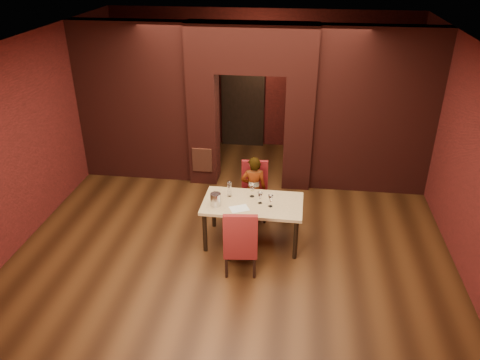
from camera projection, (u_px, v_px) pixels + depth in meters
The scene contains 25 objects.
floor at pixel (237, 233), 8.10m from camera, with size 8.00×8.00×0.00m, color #402310.
ceiling at pixel (237, 44), 6.63m from camera, with size 7.00×8.00×0.04m, color silver.
wall_back at pixel (260, 80), 10.89m from camera, with size 7.00×0.04×3.20m, color maroon.
wall_front at pixel (171, 340), 3.84m from camera, with size 7.00×0.04×3.20m, color maroon.
wall_left at pixel (29, 137), 7.77m from camera, with size 0.04×8.00×3.20m, color maroon.
wall_right at pixel (470, 160), 6.96m from camera, with size 0.04×8.00×3.20m, color maroon.
pillar_left at pixel (204, 127), 9.44m from camera, with size 0.55×0.55×2.30m, color maroon.
pillar_right at pixel (299, 132), 9.22m from camera, with size 0.55×0.55×2.30m, color maroon.
lintel at pixel (252, 48), 8.60m from camera, with size 2.45×0.55×0.90m, color maroon.
wing_wall_left at pixel (134, 103), 9.40m from camera, with size 2.27×0.35×3.20m, color maroon.
wing_wall_right at pixel (375, 113), 8.85m from camera, with size 2.27×0.35×3.20m, color maroon.
vent_panel at pixel (202, 160), 9.46m from camera, with size 0.40×0.03×0.50m, color #A74B30.
rear_door at pixel (243, 103), 11.13m from camera, with size 0.90×0.08×2.10m, color black.
rear_door_frame at pixel (243, 104), 11.10m from camera, with size 1.02×0.04×2.22m, color black.
dining_table at pixel (252, 222), 7.71m from camera, with size 1.61×0.90×0.75m, color tan.
chair_far at pixel (254, 192), 8.34m from camera, with size 0.47×0.47×1.04m, color maroon.
chair_near at pixel (241, 239), 6.97m from camera, with size 0.50×0.50×1.09m, color maroon.
person_seated at pixel (254, 189), 8.22m from camera, with size 0.45×0.30×1.23m, color silver.
wine_glass_a at pixel (252, 191), 7.65m from camera, with size 0.09×0.09×0.22m, color white, non-canonical shape.
wine_glass_b at pixel (260, 198), 7.46m from camera, with size 0.08×0.08×0.20m, color white, non-canonical shape.
wine_glass_c at pixel (271, 201), 7.37m from camera, with size 0.08×0.08×0.20m, color white, non-canonical shape.
tasting_sheet at pixel (239, 209), 7.35m from camera, with size 0.29×0.21×0.00m, color silver.
wine_bucket at pixel (216, 200), 7.40m from camera, with size 0.17×0.17×0.21m, color silver.
water_bottle at pixel (229, 189), 7.66m from camera, with size 0.06×0.06×0.28m, color white.
potted_plant at pixel (287, 209), 8.42m from camera, with size 0.37×0.32×0.41m, color #315C23.
Camera 1 is at (0.93, -6.71, 4.53)m, focal length 35.00 mm.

